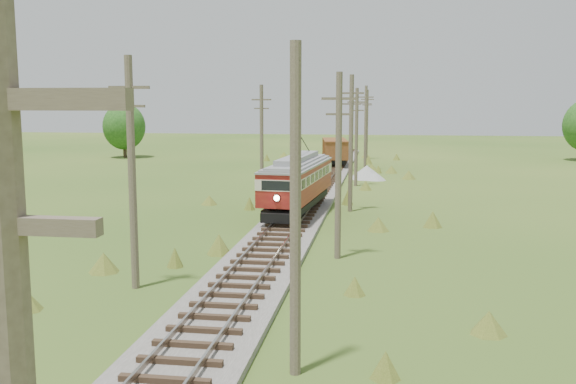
# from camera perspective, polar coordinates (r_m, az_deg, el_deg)

# --- Properties ---
(railbed_main) EXTENTS (3.60, 96.00, 0.57)m
(railbed_main) POSITION_cam_1_polar(r_m,az_deg,el_deg) (46.14, 1.76, -0.77)
(railbed_main) COLOR #605B54
(railbed_main) RESTS_ON ground
(streetcar) EXTENTS (3.43, 11.15, 5.05)m
(streetcar) POSITION_cam_1_polar(r_m,az_deg,el_deg) (40.49, 0.87, 1.16)
(streetcar) COLOR black
(streetcar) RESTS_ON ground
(gondola) EXTENTS (3.48, 7.93, 2.55)m
(gondola) POSITION_cam_1_polar(r_m,az_deg,el_deg) (71.07, 4.19, 3.75)
(gondola) COLOR black
(gondola) RESTS_ON ground
(gravel_pile) EXTENTS (3.50, 3.71, 1.27)m
(gravel_pile) POSITION_cam_1_polar(r_m,az_deg,el_deg) (60.91, 7.14, 1.71)
(gravel_pile) COLOR gray
(gravel_pile) RESTS_ON ground
(utility_pole_r_1) EXTENTS (0.30, 0.30, 8.80)m
(utility_pole_r_1) POSITION_cam_1_polar(r_m,az_deg,el_deg) (16.68, 0.66, -1.89)
(utility_pole_r_1) COLOR brown
(utility_pole_r_1) RESTS_ON ground
(utility_pole_r_2) EXTENTS (1.60, 0.30, 8.60)m
(utility_pole_r_2) POSITION_cam_1_polar(r_m,az_deg,el_deg) (29.48, 4.51, 2.48)
(utility_pole_r_2) COLOR brown
(utility_pole_r_2) RESTS_ON ground
(utility_pole_r_3) EXTENTS (1.60, 0.30, 9.00)m
(utility_pole_r_3) POSITION_cam_1_polar(r_m,az_deg,el_deg) (42.41, 5.62, 4.45)
(utility_pole_r_3) COLOR brown
(utility_pole_r_3) RESTS_ON ground
(utility_pole_r_4) EXTENTS (1.60, 0.30, 8.40)m
(utility_pole_r_4) POSITION_cam_1_polar(r_m,az_deg,el_deg) (55.40, 6.10, 4.97)
(utility_pole_r_4) COLOR brown
(utility_pole_r_4) RESTS_ON ground
(utility_pole_r_5) EXTENTS (1.60, 0.30, 8.90)m
(utility_pole_r_5) POSITION_cam_1_polar(r_m,az_deg,el_deg) (68.35, 6.91, 5.75)
(utility_pole_r_5) COLOR brown
(utility_pole_r_5) RESTS_ON ground
(utility_pole_r_6) EXTENTS (1.60, 0.30, 8.70)m
(utility_pole_r_6) POSITION_cam_1_polar(r_m,az_deg,el_deg) (81.35, 7.04, 6.04)
(utility_pole_r_6) COLOR brown
(utility_pole_r_6) RESTS_ON ground
(utility_pole_l_a) EXTENTS (1.60, 0.30, 9.00)m
(utility_pole_l_a) POSITION_cam_1_polar(r_m,az_deg,el_deg) (25.29, -13.71, 1.81)
(utility_pole_l_a) COLOR brown
(utility_pole_l_a) RESTS_ON ground
(utility_pole_l_b) EXTENTS (1.60, 0.30, 8.60)m
(utility_pole_l_b) POSITION_cam_1_polar(r_m,az_deg,el_deg) (52.29, -2.36, 4.94)
(utility_pole_l_b) COLOR brown
(utility_pole_l_b) RESTS_ON ground
(tree_mid_a) EXTENTS (5.46, 5.46, 7.03)m
(tree_mid_a) POSITION_cam_1_polar(r_m,az_deg,el_deg) (86.06, -14.36, 5.66)
(tree_mid_a) COLOR #38281C
(tree_mid_a) RESTS_ON ground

